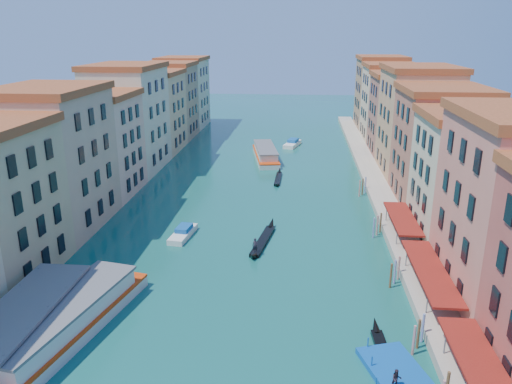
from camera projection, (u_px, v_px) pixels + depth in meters
left_bank_palazzos at (118, 128)px, 93.39m from camera, size 12.80×128.40×21.00m
right_bank_palazzos at (423, 132)px, 88.86m from camera, size 12.80×128.40×21.00m
quay at (374, 181)px, 92.40m from camera, size 4.00×140.00×1.00m
restaurant_awnings at (431, 273)px, 51.82m from camera, size 3.20×44.55×3.12m
vaporetto_stop at (27, 327)px, 45.16m from camera, size 5.40×16.40×3.65m
mooring_poles_right at (391, 262)px, 58.10m from camera, size 1.44×54.24×3.20m
mooring_poles_left at (1, 326)px, 45.42m from camera, size 0.24×8.24×3.20m
vaporetto_near at (66, 322)px, 45.84m from camera, size 9.12×22.27×3.23m
vaporetto_far at (265, 153)px, 109.89m from camera, size 7.48×19.31×2.80m
gondola_fore at (263, 240)px, 66.52m from camera, size 3.01×13.08×2.61m
gondola_right at (386, 360)px, 42.18m from camera, size 1.49×11.26×2.24m
gondola_far at (278, 178)px, 94.88m from camera, size 1.16×11.11×1.57m
motorboat_mid at (183, 233)px, 68.53m from camera, size 2.87×6.85×1.38m
motorboat_far at (293, 143)px, 122.60m from camera, size 4.48×8.40×1.66m
blue_dock at (394, 369)px, 41.26m from camera, size 5.93×7.29×0.53m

